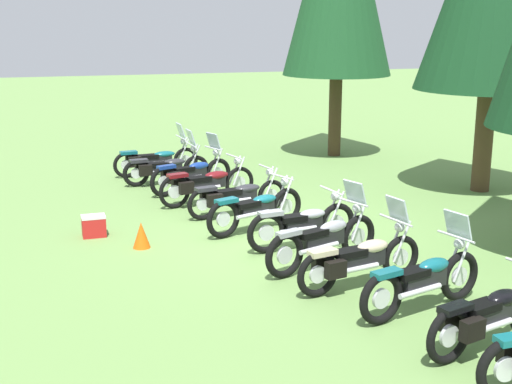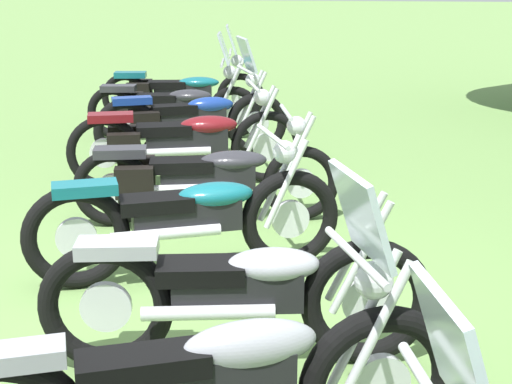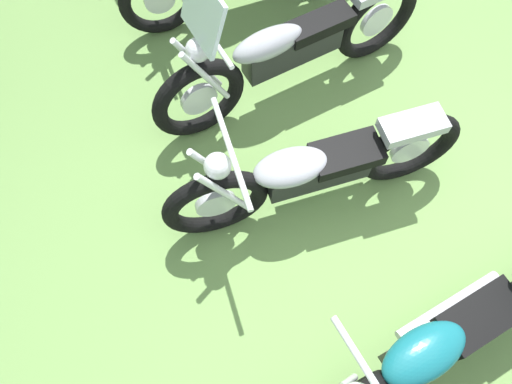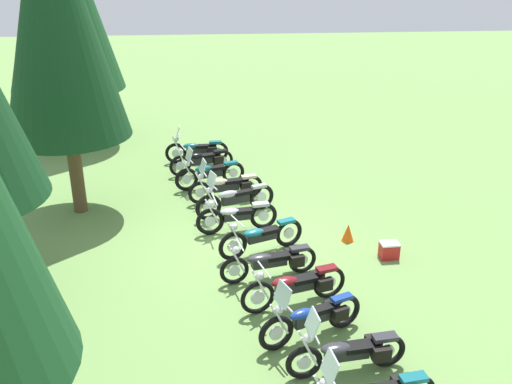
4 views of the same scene
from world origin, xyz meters
The scene contains 14 objects.
ground_plane centered at (0.00, 0.00, 0.00)m, with size 80.00×80.00×0.00m, color #6B934C.
motorcycle_0 centered at (-6.09, -1.42, 0.45)m, with size 0.80×2.31×1.35m.
motorcycle_1 centered at (-5.00, -1.32, 0.44)m, with size 0.75×2.23×1.35m.
motorcycle_2 centered at (-3.98, -0.87, 0.47)m, with size 1.02×2.15×1.38m.
motorcycle_3 centered at (-2.86, -0.73, 0.47)m, with size 0.98×2.33×1.03m.
motorcycle_4 centered at (-1.74, -0.33, 0.43)m, with size 0.85×2.28×0.99m.
motorcycle_5 centered at (-0.57, -0.22, 0.46)m, with size 1.06×2.19×1.03m.
motorcycle_6 centered at (0.66, 0.31, 0.46)m, with size 0.77×2.20×1.03m.
motorcycle_7 centered at (1.71, 0.31, 0.49)m, with size 1.05×2.30×1.39m.
motorcycle_8 centered at (2.73, 0.49, 0.47)m, with size 0.93×2.28×1.37m.
motorcycle_9 centered at (3.81, 0.99, 0.48)m, with size 0.90×2.24×1.39m.
motorcycle_10 centered at (5.08, 1.19, 0.46)m, with size 0.91×2.16×1.02m.
picnic_cooler centered at (-1.09, -3.31, 0.21)m, with size 0.35×0.46×0.41m.
traffic_cone centered at (-0.15, -2.52, 0.24)m, with size 0.32×0.32×0.48m, color #EA590F.
Camera 1 is at (12.00, -3.85, 4.08)m, focal length 48.69 mm.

